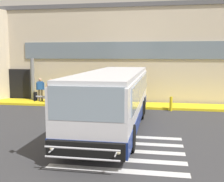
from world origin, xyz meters
TOP-DOWN VIEW (x-y plane):
  - ground_plane at (0.00, 0.00)m, footprint 80.00×90.00m
  - bay_paint_stripes at (2.00, -4.20)m, footprint 4.40×3.96m
  - terminal_building at (-0.69, 11.63)m, footprint 23.45×13.80m
  - boarding_curb at (0.00, 4.80)m, footprint 25.65×2.00m
  - entry_support_column at (-6.06, 5.40)m, footprint 0.28×0.28m
  - bus_main_foreground at (1.09, -0.92)m, footprint 3.06×10.83m
  - passenger_near_column at (-5.26, 4.93)m, footprint 0.58×0.30m
  - passenger_by_doorway at (-4.20, 4.30)m, footprint 0.59×0.39m
  - safety_bollard_yellow at (3.96, 3.60)m, footprint 0.18×0.18m

SIDE VIEW (x-z plane):
  - ground_plane at x=0.00m, z-range -0.02..0.00m
  - bay_paint_stripes at x=2.00m, z-range 0.00..0.01m
  - boarding_curb at x=0.00m, z-range 0.00..0.15m
  - safety_bollard_yellow at x=3.96m, z-range 0.00..0.90m
  - passenger_near_column at x=-5.26m, z-range 0.24..1.92m
  - passenger_by_doorway at x=-4.20m, z-range 0.28..1.95m
  - bus_main_foreground at x=1.09m, z-range -0.02..2.68m
  - entry_support_column at x=-6.06m, z-range 0.15..3.23m
  - terminal_building at x=-0.69m, z-range -0.01..7.10m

